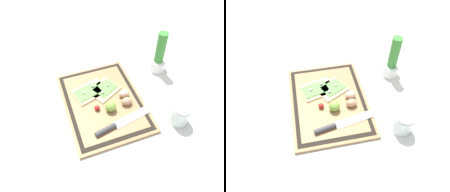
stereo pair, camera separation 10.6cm
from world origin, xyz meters
The scene contains 11 objects.
ground_plane centered at (0.00, 0.00, 0.00)m, with size 6.00×6.00×0.00m, color silver.
cutting_board centered at (0.00, 0.00, 0.01)m, with size 0.50×0.37×0.02m.
pizza_slice_near centered at (-0.08, -0.05, 0.02)m, with size 0.15×0.19×0.02m.
pizza_slice_far centered at (-0.06, 0.03, 0.02)m, with size 0.17×0.18×0.02m.
knife centered at (0.16, 0.00, 0.02)m, with size 0.09×0.29×0.02m.
egg_brown centered at (0.06, 0.10, 0.04)m, with size 0.04×0.05×0.04m, color tan.
egg_pink centered at (0.01, 0.11, 0.04)m, with size 0.04×0.05×0.04m, color beige.
lime centered at (0.06, 0.02, 0.04)m, with size 0.05×0.05×0.05m, color #7FB742.
cherry_tomato_red centered at (0.04, -0.04, 0.03)m, with size 0.03×0.03×0.03m, color red.
herb_pot centered at (-0.13, 0.36, 0.08)m, with size 0.09×0.09×0.23m.
sauce_jar centered at (0.22, 0.29, 0.04)m, with size 0.08×0.08×0.10m.
Camera 2 is at (0.68, -0.09, 0.84)m, focal length 35.00 mm.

